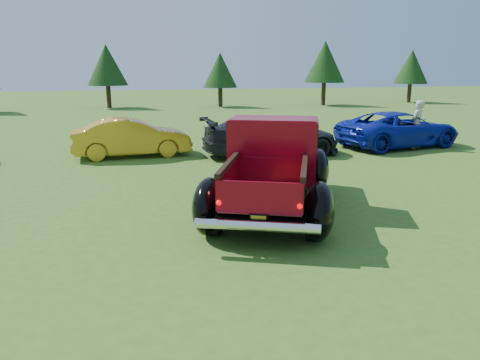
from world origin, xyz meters
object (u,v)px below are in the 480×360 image
Objects in this scene: pickup_truck at (273,164)px; tree_east at (325,62)px; tree_mid_right at (220,70)px; show_car_yellow at (132,138)px; show_car_grey at (271,136)px; spectator at (417,125)px; tree_mid_left at (107,65)px; tree_far_east at (411,67)px; show_car_blue at (399,129)px.

tree_east is at bearing 86.74° from pickup_truck.
tree_mid_right is 1.02× the size of show_car_yellow.
show_car_yellow is at bearing 77.38° from show_car_grey.
spectator reaches higher than show_car_yellow.
tree_east is 1.25× the size of show_car_yellow.
tree_mid_left is at bearing -0.41° from show_car_yellow.
tree_mid_right reaches higher than spectator.
show_car_grey is at bearing -132.26° from tree_far_east.
pickup_truck is (-4.24, -28.17, -1.96)m from tree_mid_right.
tree_mid_left is at bearing 121.58° from pickup_truck.
show_car_blue is 2.69× the size of spectator.
spectator is at bearing -79.83° from tree_mid_right.
show_car_blue is (-14.58, -21.80, -2.51)m from tree_far_east.
show_car_yellow is at bearing 77.07° from show_car_blue.
show_car_yellow is 0.82× the size of show_car_blue.
tree_mid_right is 22.13m from show_car_grey.
tree_east reaches higher than spectator.
tree_mid_left is 29.65m from pickup_truck.
pickup_truck is 10.34m from spectator.
show_car_grey is (6.65, -22.89, -2.63)m from tree_mid_left.
tree_far_east is at bearing -1.06° from tree_mid_left.
tree_east is 1.02× the size of show_car_blue.
tree_mid_left is 1.14× the size of tree_mid_right.
tree_mid_left is 9.06m from tree_mid_right.
tree_mid_left is at bearing 173.66° from tree_mid_right.
show_car_blue is at bearing 64.18° from pickup_truck.
show_car_blue is 0.76m from spectator.
pickup_truck is 3.10× the size of spectator.
tree_mid_left reaches higher than show_car_grey.
show_car_yellow is (1.50, -21.89, -2.67)m from tree_mid_left.
pickup_truck reaches higher than show_car_blue.
tree_far_east is 0.92× the size of show_car_grey.
show_car_yellow is 11.45m from spectator.
show_car_yellow is 5.25m from show_car_grey.
tree_far_east is 2.43× the size of spectator.
pickup_truck is 1.15× the size of show_car_blue.
pickup_truck is (-13.24, -27.67, -2.64)m from tree_east.
spectator reaches higher than show_car_blue.
pickup_truck is 7.98m from show_car_yellow.
tree_mid_left reaches higher than spectator.
tree_mid_left is 18.06m from tree_east.
tree_far_east is (27.00, -0.50, -0.14)m from tree_mid_left.
pickup_truck reaches higher than spectator.
tree_mid_right is 18.01m from tree_far_east.
tree_mid_right is 21.69m from show_car_blue.
pickup_truck is at bearing -98.57° from tree_mid_right.
show_car_grey is (-20.35, -22.39, -2.49)m from tree_far_east.
tree_mid_left is 26.33m from spectator.
tree_east is 9.06m from tree_far_east.
show_car_yellow is (-16.50, -20.39, -2.94)m from tree_east.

